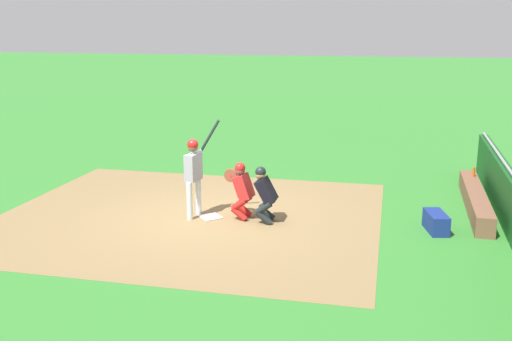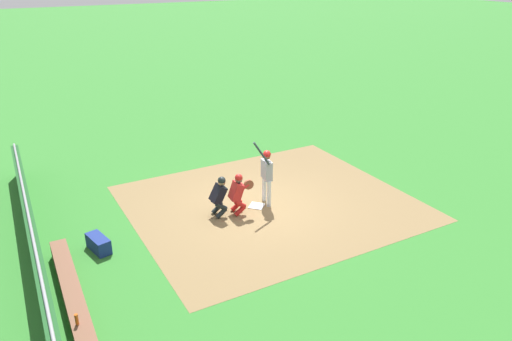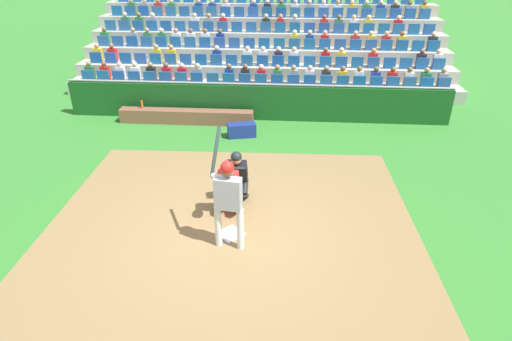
{
  "view_description": "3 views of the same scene",
  "coord_description": "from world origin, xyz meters",
  "px_view_note": "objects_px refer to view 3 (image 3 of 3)",
  "views": [
    {
      "loc": [
        -12.0,
        -4.15,
        4.17
      ],
      "look_at": [
        0.18,
        -1.02,
        1.11
      ],
      "focal_mm": 41.12,
      "sensor_mm": 36.0,
      "label": 1
    },
    {
      "loc": [
        12.17,
        -6.4,
        7.11
      ],
      "look_at": [
        0.2,
        -0.13,
        1.33
      ],
      "focal_mm": 34.46,
      "sensor_mm": 36.0,
      "label": 2
    },
    {
      "loc": [
        -1.04,
        6.8,
        5.03
      ],
      "look_at": [
        -0.43,
        -0.98,
        0.93
      ],
      "focal_mm": 29.89,
      "sensor_mm": 36.0,
      "label": 3
    }
  ],
  "objects_px": {
    "home_plate_marker": "(230,234)",
    "equipment_duffel_bag": "(242,130)",
    "dugout_bench": "(186,117)",
    "batter_at_plate": "(228,195)",
    "water_bottle_on_bench": "(142,104)",
    "catcher_crouching": "(228,185)",
    "home_plate_umpire": "(237,174)"
  },
  "relations": [
    {
      "from": "batter_at_plate",
      "to": "water_bottle_on_bench",
      "type": "relative_size",
      "value": 8.98
    },
    {
      "from": "catcher_crouching",
      "to": "dugout_bench",
      "type": "relative_size",
      "value": 0.3
    },
    {
      "from": "batter_at_plate",
      "to": "home_plate_umpire",
      "type": "distance_m",
      "value": 1.68
    },
    {
      "from": "dugout_bench",
      "to": "equipment_duffel_bag",
      "type": "xyz_separation_m",
      "value": [
        -1.89,
        0.96,
        -0.02
      ]
    },
    {
      "from": "water_bottle_on_bench",
      "to": "equipment_duffel_bag",
      "type": "distance_m",
      "value": 3.5
    },
    {
      "from": "catcher_crouching",
      "to": "dugout_bench",
      "type": "bearing_deg",
      "value": -68.28
    },
    {
      "from": "batter_at_plate",
      "to": "home_plate_umpire",
      "type": "bearing_deg",
      "value": -89.07
    },
    {
      "from": "home_plate_umpire",
      "to": "home_plate_marker",
      "type": "bearing_deg",
      "value": 89.92
    },
    {
      "from": "home_plate_marker",
      "to": "water_bottle_on_bench",
      "type": "relative_size",
      "value": 1.77
    },
    {
      "from": "catcher_crouching",
      "to": "water_bottle_on_bench",
      "type": "distance_m",
      "value": 6.31
    },
    {
      "from": "catcher_crouching",
      "to": "home_plate_umpire",
      "type": "distance_m",
      "value": 0.58
    },
    {
      "from": "home_plate_umpire",
      "to": "batter_at_plate",
      "type": "bearing_deg",
      "value": 90.93
    },
    {
      "from": "batter_at_plate",
      "to": "dugout_bench",
      "type": "bearing_deg",
      "value": -70.4
    },
    {
      "from": "home_plate_umpire",
      "to": "equipment_duffel_bag",
      "type": "distance_m",
      "value": 3.69
    },
    {
      "from": "catcher_crouching",
      "to": "water_bottle_on_bench",
      "type": "xyz_separation_m",
      "value": [
        3.5,
        -5.24,
        -0.16
      ]
    },
    {
      "from": "home_plate_marker",
      "to": "water_bottle_on_bench",
      "type": "xyz_separation_m",
      "value": [
        3.63,
        -5.94,
        0.55
      ]
    },
    {
      "from": "home_plate_marker",
      "to": "batter_at_plate",
      "type": "xyz_separation_m",
      "value": [
        -0.03,
        0.36,
        1.11
      ]
    },
    {
      "from": "home_plate_marker",
      "to": "batter_at_plate",
      "type": "bearing_deg",
      "value": 94.44
    },
    {
      "from": "equipment_duffel_bag",
      "to": "home_plate_umpire",
      "type": "bearing_deg",
      "value": 80.78
    },
    {
      "from": "batter_at_plate",
      "to": "water_bottle_on_bench",
      "type": "bearing_deg",
      "value": -59.87
    },
    {
      "from": "home_plate_marker",
      "to": "water_bottle_on_bench",
      "type": "height_order",
      "value": "water_bottle_on_bench"
    },
    {
      "from": "home_plate_marker",
      "to": "batter_at_plate",
      "type": "height_order",
      "value": "batter_at_plate"
    },
    {
      "from": "catcher_crouching",
      "to": "dugout_bench",
      "type": "height_order",
      "value": "catcher_crouching"
    },
    {
      "from": "home_plate_marker",
      "to": "equipment_duffel_bag",
      "type": "height_order",
      "value": "equipment_duffel_bag"
    },
    {
      "from": "dugout_bench",
      "to": "home_plate_marker",
      "type": "bearing_deg",
      "value": 110.47
    },
    {
      "from": "home_plate_marker",
      "to": "dugout_bench",
      "type": "height_order",
      "value": "dugout_bench"
    },
    {
      "from": "home_plate_marker",
      "to": "home_plate_umpire",
      "type": "bearing_deg",
      "value": -90.08
    },
    {
      "from": "dugout_bench",
      "to": "equipment_duffel_bag",
      "type": "relative_size",
      "value": 5.16
    },
    {
      "from": "water_bottle_on_bench",
      "to": "catcher_crouching",
      "type": "bearing_deg",
      "value": 123.72
    },
    {
      "from": "home_plate_marker",
      "to": "dugout_bench",
      "type": "relative_size",
      "value": 0.1
    },
    {
      "from": "home_plate_marker",
      "to": "catcher_crouching",
      "type": "relative_size",
      "value": 0.34
    },
    {
      "from": "dugout_bench",
      "to": "equipment_duffel_bag",
      "type": "distance_m",
      "value": 2.12
    }
  ]
}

